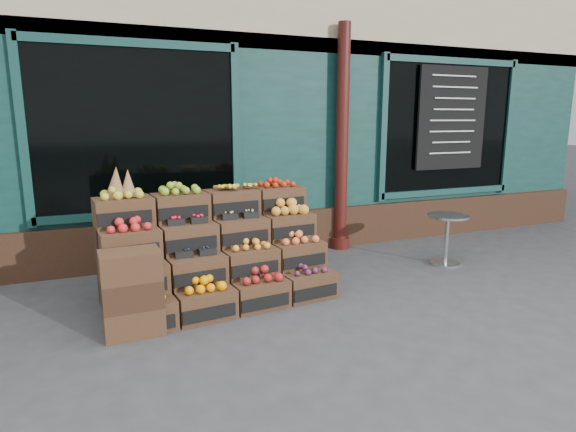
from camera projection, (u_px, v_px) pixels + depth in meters
name	position (u px, v px, depth m)	size (l,w,h in m)	color
ground	(332.00, 309.00, 4.90)	(60.00, 60.00, 0.00)	#38383A
shop_facade	(208.00, 91.00, 9.04)	(12.00, 6.24, 4.80)	#103632
crate_display	(215.00, 257.00, 5.15)	(2.40, 1.34, 1.44)	#452C1B
spare_crates	(132.00, 293.00, 4.27)	(0.52, 0.37, 0.77)	#452C1B
bistro_table	(447.00, 234.00, 6.31)	(0.53, 0.53, 0.67)	silver
shopkeeper	(168.00, 185.00, 6.70)	(0.72, 0.47, 1.97)	#195923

